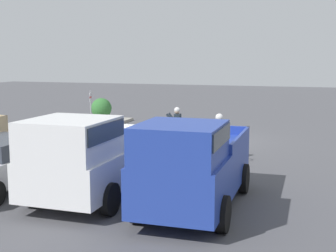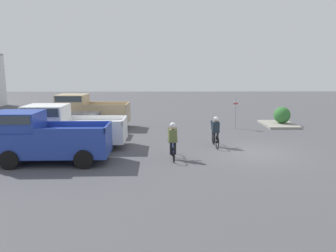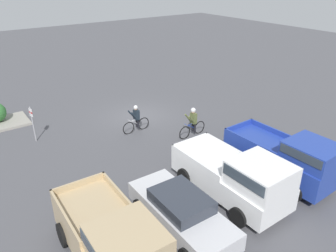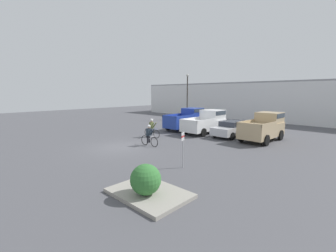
{
  "view_description": "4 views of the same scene",
  "coord_description": "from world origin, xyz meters",
  "px_view_note": "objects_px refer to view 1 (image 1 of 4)",
  "views": [
    {
      "loc": [
        -4.48,
        20.38,
        3.7
      ],
      "look_at": [
        0.77,
        4.33,
        1.2
      ],
      "focal_mm": 50.0,
      "sensor_mm": 36.0,
      "label": 1
    },
    {
      "loc": [
        -15.81,
        4.57,
        4.23
      ],
      "look_at": [
        0.77,
        4.33,
        1.2
      ],
      "focal_mm": 35.0,
      "sensor_mm": 36.0,
      "label": 2
    },
    {
      "loc": [
        9.74,
        16.79,
        8.57
      ],
      "look_at": [
        0.77,
        4.33,
        1.2
      ],
      "focal_mm": 35.0,
      "sensor_mm": 36.0,
      "label": 3
    },
    {
      "loc": [
        13.81,
        -9.37,
        4.02
      ],
      "look_at": [
        0.77,
        4.33,
        1.2
      ],
      "focal_mm": 24.0,
      "sensor_mm": 36.0,
      "label": 4
    }
  ],
  "objects_px": {
    "fire_lane_sign": "(91,107)",
    "pickup_truck_1": "(91,155)",
    "pickup_truck_0": "(193,164)",
    "sedan_0": "(4,163)",
    "cyclist_1": "(219,136)",
    "shrub": "(101,108)",
    "cyclist_0": "(177,126)"
  },
  "relations": [
    {
      "from": "cyclist_0",
      "to": "cyclist_1",
      "type": "xyz_separation_m",
      "value": [
        -2.29,
        2.34,
        0.08
      ]
    },
    {
      "from": "pickup_truck_0",
      "to": "shrub",
      "type": "relative_size",
      "value": 4.18
    },
    {
      "from": "pickup_truck_1",
      "to": "cyclist_1",
      "type": "relative_size",
      "value": 2.7
    },
    {
      "from": "pickup_truck_0",
      "to": "cyclist_1",
      "type": "distance_m",
      "value": 5.74
    },
    {
      "from": "cyclist_1",
      "to": "sedan_0",
      "type": "bearing_deg",
      "value": 47.07
    },
    {
      "from": "fire_lane_sign",
      "to": "shrub",
      "type": "xyz_separation_m",
      "value": [
        1.23,
        -3.68,
        -0.5
      ]
    },
    {
      "from": "cyclist_0",
      "to": "sedan_0",
      "type": "bearing_deg",
      "value": 70.5
    },
    {
      "from": "fire_lane_sign",
      "to": "pickup_truck_1",
      "type": "bearing_deg",
      "value": 117.41
    },
    {
      "from": "sedan_0",
      "to": "fire_lane_sign",
      "type": "xyz_separation_m",
      "value": [
        2.39,
        -9.93,
        0.51
      ]
    },
    {
      "from": "sedan_0",
      "to": "cyclist_0",
      "type": "bearing_deg",
      "value": -109.5
    },
    {
      "from": "pickup_truck_1",
      "to": "cyclist_0",
      "type": "bearing_deg",
      "value": -89.64
    },
    {
      "from": "shrub",
      "to": "pickup_truck_0",
      "type": "bearing_deg",
      "value": 123.59
    },
    {
      "from": "fire_lane_sign",
      "to": "sedan_0",
      "type": "bearing_deg",
      "value": 103.52
    },
    {
      "from": "sedan_0",
      "to": "cyclist_0",
      "type": "distance_m",
      "value": 8.24
    },
    {
      "from": "cyclist_0",
      "to": "pickup_truck_0",
      "type": "bearing_deg",
      "value": 109.54
    },
    {
      "from": "cyclist_1",
      "to": "pickup_truck_0",
      "type": "bearing_deg",
      "value": 95.65
    },
    {
      "from": "pickup_truck_0",
      "to": "fire_lane_sign",
      "type": "relative_size",
      "value": 2.43
    },
    {
      "from": "cyclist_1",
      "to": "fire_lane_sign",
      "type": "distance_m",
      "value": 8.7
    },
    {
      "from": "sedan_0",
      "to": "shrub",
      "type": "distance_m",
      "value": 14.08
    },
    {
      "from": "shrub",
      "to": "cyclist_1",
      "type": "bearing_deg",
      "value": 136.61
    },
    {
      "from": "pickup_truck_0",
      "to": "fire_lane_sign",
      "type": "height_order",
      "value": "pickup_truck_0"
    },
    {
      "from": "sedan_0",
      "to": "fire_lane_sign",
      "type": "bearing_deg",
      "value": -76.48
    },
    {
      "from": "pickup_truck_0",
      "to": "cyclist_0",
      "type": "bearing_deg",
      "value": -70.46
    },
    {
      "from": "pickup_truck_1",
      "to": "shrub",
      "type": "bearing_deg",
      "value": -64.85
    },
    {
      "from": "pickup_truck_0",
      "to": "sedan_0",
      "type": "relative_size",
      "value": 1.07
    },
    {
      "from": "cyclist_1",
      "to": "pickup_truck_1",
      "type": "bearing_deg",
      "value": 67.79
    },
    {
      "from": "sedan_0",
      "to": "pickup_truck_1",
      "type": "bearing_deg",
      "value": 178.53
    },
    {
      "from": "sedan_0",
      "to": "cyclist_1",
      "type": "xyz_separation_m",
      "value": [
        -5.04,
        -5.42,
        0.15
      ]
    },
    {
      "from": "pickup_truck_1",
      "to": "cyclist_0",
      "type": "xyz_separation_m",
      "value": [
        0.05,
        -7.84,
        -0.34
      ]
    },
    {
      "from": "pickup_truck_0",
      "to": "fire_lane_sign",
      "type": "bearing_deg",
      "value": -51.96
    },
    {
      "from": "fire_lane_sign",
      "to": "shrub",
      "type": "height_order",
      "value": "fire_lane_sign"
    },
    {
      "from": "sedan_0",
      "to": "shrub",
      "type": "height_order",
      "value": "sedan_0"
    }
  ]
}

